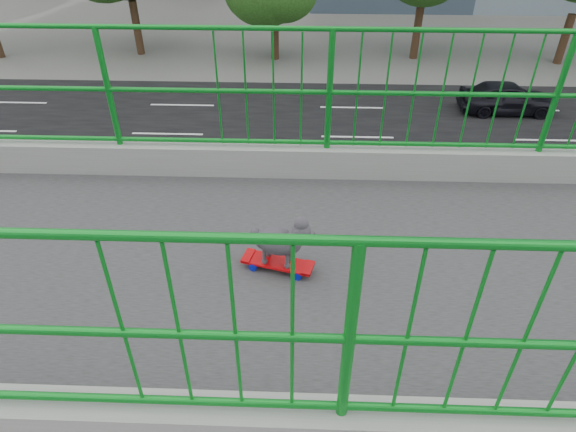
% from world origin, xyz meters
% --- Properties ---
extents(road, '(18.00, 90.00, 0.02)m').
position_xyz_m(road, '(-13.00, 0.00, 0.01)').
color(road, black).
rests_on(road, ground).
extents(footbridge, '(3.00, 24.00, 7.00)m').
position_xyz_m(footbridge, '(0.00, 0.00, 5.22)').
color(footbridge, '#2D2D2F').
rests_on(footbridge, ground).
extents(skateboard, '(0.29, 0.57, 0.07)m').
position_xyz_m(skateboard, '(0.01, -2.40, 7.05)').
color(skateboard, red).
rests_on(skateboard, footbridge).
extents(poodle, '(0.28, 0.48, 0.41)m').
position_xyz_m(poodle, '(0.02, -2.37, 7.29)').
color(poodle, '#2E2B30').
rests_on(poodle, skateboard).
extents(car_1, '(1.67, 4.78, 1.57)m').
position_xyz_m(car_1, '(-9.20, 5.83, 0.79)').
color(car_1, silver).
rests_on(car_1, ground).
extents(car_4, '(1.69, 4.20, 1.43)m').
position_xyz_m(car_4, '(-18.80, 6.88, 0.71)').
color(car_4, black).
rests_on(car_4, ground).
extents(car_5, '(1.55, 4.44, 1.46)m').
position_xyz_m(car_5, '(-6.00, 2.52, 0.73)').
color(car_5, black).
rests_on(car_5, ground).
extents(car_6, '(2.50, 5.42, 1.51)m').
position_xyz_m(car_6, '(-9.20, -5.86, 0.75)').
color(car_6, '#B7071A').
rests_on(car_6, ground).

